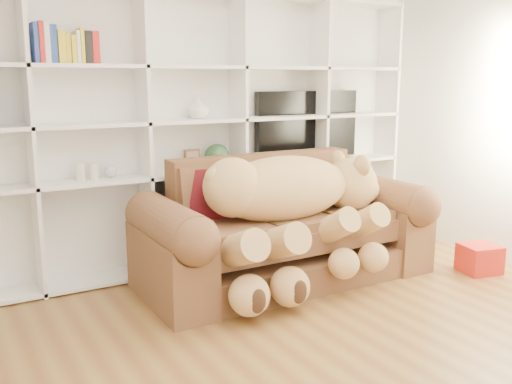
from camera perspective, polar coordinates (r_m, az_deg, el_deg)
floor at (r=3.41m, az=10.86°, el=-18.01°), size 5.00×5.00×0.00m
wall_back at (r=5.13m, az=-7.25°, el=7.78°), size 5.00×0.02×2.70m
bookshelf at (r=4.91m, az=-9.20°, el=7.06°), size 4.43×0.35×2.40m
sofa at (r=4.77m, az=2.82°, el=-4.23°), size 2.41×1.04×1.01m
teddy_bear at (r=4.49m, az=3.57°, el=-1.04°), size 1.76×0.97×1.02m
throw_pillow at (r=4.56m, az=-4.13°, el=-0.45°), size 0.48×0.35×0.45m
gift_box at (r=5.34m, az=21.44°, el=-6.21°), size 0.36×0.34×0.24m
tv at (r=5.61m, az=5.13°, el=6.57°), size 1.14×0.18×0.67m
picture_frame at (r=4.98m, az=-6.42°, el=3.24°), size 0.15×0.03×0.18m
green_vase at (r=5.08m, az=-3.91°, el=3.58°), size 0.22×0.22×0.22m
figurine_tall at (r=4.69m, az=-17.15°, el=1.94°), size 0.09×0.09×0.14m
figurine_short at (r=4.72m, az=-15.92°, el=2.00°), size 0.09×0.09×0.13m
snow_globe at (r=4.75m, az=-14.31°, el=2.04°), size 0.10×0.10×0.10m
shelf_vase at (r=4.97m, az=-5.77°, el=8.36°), size 0.20×0.20×0.18m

